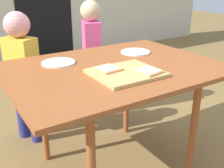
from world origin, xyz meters
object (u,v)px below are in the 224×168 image
at_px(pizza_slice_near_right, 148,71).
at_px(pizza_slice_far_left, 108,69).
at_px(child_left, 22,69).
at_px(child_right, 92,51).
at_px(cutting_board, 126,73).
at_px(dining_table, 114,77).
at_px(plate_white_right, 136,52).
at_px(plate_white_left, 59,63).

relative_size(pizza_slice_near_right, pizza_slice_far_left, 1.04).
bearing_deg(child_left, pizza_slice_near_right, -64.97).
bearing_deg(child_right, cutting_board, -107.79).
relative_size(dining_table, plate_white_right, 6.13).
xyz_separation_m(plate_white_left, child_left, (-0.11, 0.47, -0.15)).
relative_size(cutting_board, plate_white_right, 1.76).
bearing_deg(cutting_board, child_left, 111.91).
relative_size(plate_white_right, child_right, 0.19).
bearing_deg(child_right, plate_white_left, -132.73).
relative_size(pizza_slice_far_left, plate_white_right, 0.67).
xyz_separation_m(pizza_slice_near_right, plate_white_right, (0.23, 0.42, -0.02)).
distance_m(dining_table, cutting_board, 0.18).
height_order(cutting_board, plate_white_right, cutting_board).
relative_size(dining_table, child_right, 1.18).
height_order(pizza_slice_far_left, child_left, child_left).
xyz_separation_m(dining_table, plate_white_left, (-0.26, 0.23, 0.08)).
xyz_separation_m(child_left, child_right, (0.66, 0.13, 0.02)).
relative_size(pizza_slice_far_left, child_left, 0.13).
relative_size(dining_table, plate_white_left, 6.13).
height_order(pizza_slice_far_left, plate_white_right, pizza_slice_far_left).
bearing_deg(plate_white_left, child_left, 103.56).
bearing_deg(dining_table, child_right, 70.52).
bearing_deg(child_left, dining_table, -61.95).
bearing_deg(plate_white_right, dining_table, -148.99).
xyz_separation_m(cutting_board, plate_white_right, (0.32, 0.34, -0.00)).
xyz_separation_m(plate_white_left, child_right, (0.55, 0.60, -0.13)).
bearing_deg(plate_white_right, cutting_board, -133.37).
height_order(cutting_board, pizza_slice_near_right, pizza_slice_near_right).
height_order(pizza_slice_near_right, plate_white_right, pizza_slice_near_right).
distance_m(cutting_board, plate_white_right, 0.47).
distance_m(pizza_slice_far_left, child_left, 0.85).
height_order(pizza_slice_near_right, pizza_slice_far_left, same).
distance_m(pizza_slice_near_right, child_left, 1.05).
bearing_deg(pizza_slice_far_left, plate_white_right, 34.17).
xyz_separation_m(cutting_board, child_right, (0.32, 0.99, -0.14)).
bearing_deg(plate_white_left, dining_table, -41.68).
height_order(pizza_slice_near_right, child_left, child_left).
distance_m(dining_table, pizza_slice_far_left, 0.16).
relative_size(dining_table, child_left, 1.22).
bearing_deg(child_right, plate_white_right, -89.47).
bearing_deg(pizza_slice_near_right, plate_white_left, 124.64).
distance_m(pizza_slice_near_right, plate_white_left, 0.57).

